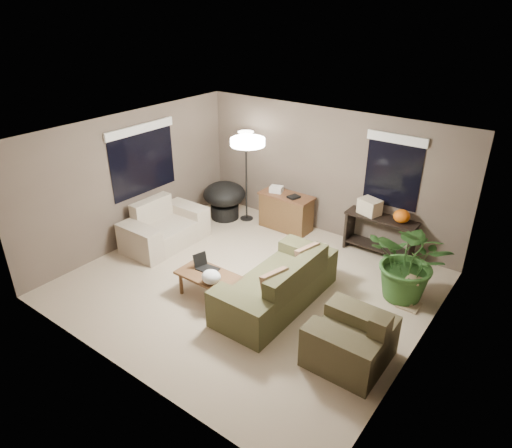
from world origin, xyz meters
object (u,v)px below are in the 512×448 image
Objects in this scene: console_table at (380,233)px; coffee_table at (209,278)px; cat_scratching_post at (411,295)px; loveseat at (164,229)px; desk at (286,212)px; floor_lamp at (246,147)px; papasan_chair at (224,198)px; main_sofa at (279,287)px; armchair at (351,342)px; houseplant at (410,270)px.

coffee_table is at bearing -118.79° from console_table.
loveseat is at bearing -169.52° from cat_scratching_post.
floor_lamp is at bearing -172.36° from desk.
loveseat reaches higher than coffee_table.
papasan_chair reaches higher than console_table.
main_sofa reaches higher than cat_scratching_post.
loveseat and armchair have the same top height.
houseplant is (0.09, 1.79, 0.23)m from armchair.
main_sofa is 1.37× the size of loveseat.
papasan_chair is at bearing 170.28° from cat_scratching_post.
main_sofa is at bearing -139.66° from houseplant.
houseplant reaches higher than papasan_chair.
armchair reaches higher than cat_scratching_post.
floor_lamp reaches higher than cat_scratching_post.
coffee_table is at bearing -82.63° from desk.
floor_lamp reaches higher than desk.
console_table is at bearing 30.88° from loveseat.
floor_lamp is at bearing 71.44° from loveseat.
console_table is at bearing 61.21° from coffee_table.
houseplant reaches higher than loveseat.
loveseat is at bearing -167.10° from houseplant.
coffee_table is 3.13m from cat_scratching_post.
console_table is 1.42m from houseplant.
main_sofa and loveseat have the same top height.
cat_scratching_post is (2.65, 1.66, -0.14)m from coffee_table.
console_table is 0.68× the size of floor_lamp.
papasan_chair is 2.24× the size of cat_scratching_post.
coffee_table is at bearing -147.99° from cat_scratching_post.
coffee_table is at bearing -23.44° from loveseat.
floor_lamp is (0.42, 0.23, 1.13)m from papasan_chair.
cat_scratching_post is at bearing -53.30° from houseplant.
papasan_chair is 0.59× the size of floor_lamp.
floor_lamp is (-1.28, 2.63, 1.24)m from coffee_table.
houseplant is (4.41, 1.01, 0.23)m from loveseat.
main_sofa is at bearing -59.18° from desk.
coffee_table is at bearing -152.20° from main_sofa.
coffee_table is 0.91× the size of desk.
desk is 3.21m from cat_scratching_post.
houseplant is at bearing -17.79° from desk.
houseplant is 0.38m from cat_scratching_post.
cat_scratching_post is at bearing -9.72° from papasan_chair.
console_table is 0.95× the size of houseplant.
armchair is at bearing -73.65° from console_table.
floor_lamp reaches higher than papasan_chair.
armchair is at bearing -92.93° from houseplant.
armchair reaches higher than console_table.
cat_scratching_post is at bearing 82.30° from armchair.
main_sofa is 1.53m from armchair.
armchair is (4.32, -0.78, 0.00)m from loveseat.
cat_scratching_post is (1.06, -1.24, -0.22)m from console_table.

